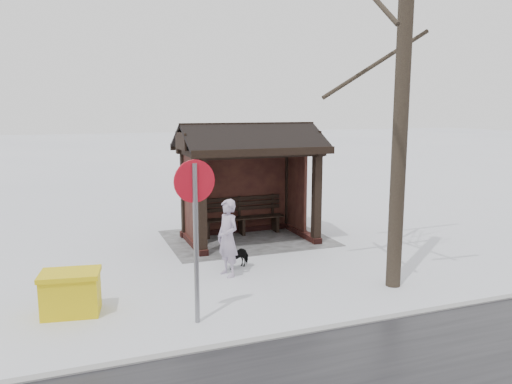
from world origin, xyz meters
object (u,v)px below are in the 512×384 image
road_sign (195,209)px  bus_shelter (247,158)px  grit_bin (71,293)px  pedestrian (228,238)px  dog (236,255)px

road_sign → bus_shelter: bearing=-126.6°
bus_shelter → grit_bin: size_ratio=3.40×
grit_bin → pedestrian: bearing=-153.7°
road_sign → dog: bearing=-128.9°
grit_bin → dog: bearing=-148.1°
bus_shelter → pedestrian: (1.36, 2.65, -1.36)m
grit_bin → road_sign: (-1.92, 1.05, 1.51)m
dog → grit_bin: 3.69m
pedestrian → grit_bin: (3.07, 0.96, -0.43)m
dog → road_sign: 3.32m
bus_shelter → pedestrian: bus_shelter is taller
pedestrian → road_sign: road_sign is taller
bus_shelter → dog: (1.04, 2.17, -1.90)m
bus_shelter → grit_bin: bearing=39.1°
pedestrian → grit_bin: size_ratio=1.52×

